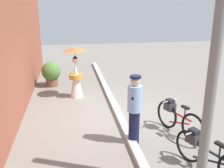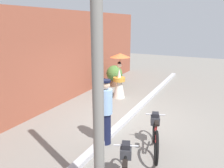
% 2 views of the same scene
% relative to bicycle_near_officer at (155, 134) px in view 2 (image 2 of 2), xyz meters
% --- Properties ---
extents(ground_plane, '(30.00, 30.00, 0.00)m').
position_rel_bicycle_near_officer_xyz_m(ground_plane, '(1.47, 1.28, -0.44)').
color(ground_plane, gray).
extents(building_wall, '(14.00, 0.40, 3.49)m').
position_rel_bicycle_near_officer_xyz_m(building_wall, '(1.47, 4.32, 1.30)').
color(building_wall, brown).
rests_on(building_wall, ground_plane).
extents(sidewalk_curb, '(14.00, 0.20, 0.12)m').
position_rel_bicycle_near_officer_xyz_m(sidewalk_curb, '(1.47, 1.28, -0.38)').
color(sidewalk_curb, '#B2B2B7').
rests_on(sidewalk_curb, ground_plane).
extents(bicycle_near_officer, '(1.65, 0.66, 0.85)m').
position_rel_bicycle_near_officer_xyz_m(bicycle_near_officer, '(0.00, 0.00, 0.00)').
color(bicycle_near_officer, black).
rests_on(bicycle_near_officer, ground_plane).
extents(person_officer, '(0.34, 0.34, 1.70)m').
position_rel_bicycle_near_officer_xyz_m(person_officer, '(-0.25, 1.22, 0.46)').
color(person_officer, '#141938').
rests_on(person_officer, ground_plane).
extents(person_with_parasol, '(0.82, 0.82, 1.84)m').
position_rel_bicycle_near_officer_xyz_m(person_with_parasol, '(3.25, 2.46, 0.49)').
color(person_with_parasol, silver).
rests_on(person_with_parasol, ground_plane).
extents(potted_plant_by_door, '(0.80, 0.78, 1.02)m').
position_rel_bicycle_near_officer_xyz_m(potted_plant_by_door, '(4.78, 3.41, 0.12)').
color(potted_plant_by_door, brown).
rests_on(potted_plant_by_door, ground_plane).
extents(utility_pole, '(0.18, 0.18, 4.80)m').
position_rel_bicycle_near_officer_xyz_m(utility_pole, '(-1.99, 0.41, 1.96)').
color(utility_pole, slate).
rests_on(utility_pole, ground_plane).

